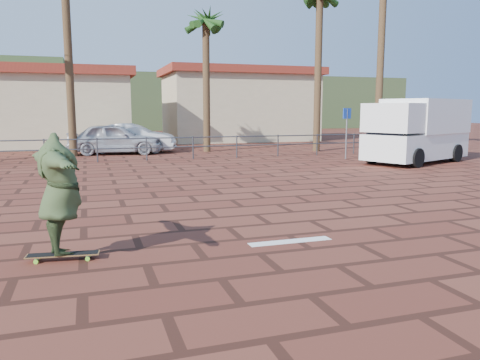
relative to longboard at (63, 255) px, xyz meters
name	(u,v)px	position (x,y,z in m)	size (l,w,h in m)	color
ground	(228,227)	(2.77, 1.08, -0.08)	(120.00, 120.00, 0.00)	brown
paint_stripe	(290,241)	(3.47, -0.12, -0.08)	(1.40, 0.22, 0.01)	white
guardrail	(147,145)	(2.77, 13.08, 0.60)	(24.06, 0.06, 1.00)	#47494F
palm_center	(206,24)	(6.27, 16.58, 6.28)	(2.40, 2.40, 7.75)	brown
palm_right	(320,0)	(11.77, 15.08, 7.50)	(2.40, 2.40, 9.05)	brown
building_west	(20,107)	(-3.23, 23.08, 2.20)	(12.60, 7.60, 4.50)	beige
building_east	(239,104)	(10.77, 25.08, 2.46)	(10.60, 6.60, 5.00)	beige
hill_front	(107,103)	(2.77, 51.08, 2.92)	(70.00, 18.00, 6.00)	#384C28
longboard	(63,255)	(0.00, 0.00, 0.00)	(1.02, 0.34, 0.10)	olive
skateboarder	(60,194)	(0.00, 0.00, 0.88)	(2.11, 0.58, 1.72)	#354726
campervan	(418,129)	(13.19, 9.01, 1.27)	(5.35, 3.77, 2.56)	white
car_silver	(115,139)	(1.67, 16.56, 0.67)	(1.77, 4.40, 1.50)	#B1B2B8
car_white	(132,138)	(2.55, 17.40, 0.65)	(1.54, 4.40, 1.45)	silver
street_sign	(347,124)	(11.14, 11.08, 1.46)	(0.44, 0.16, 2.21)	gray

